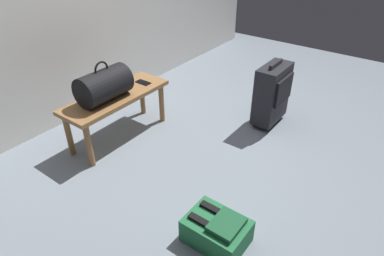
{
  "coord_description": "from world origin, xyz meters",
  "views": [
    {
      "loc": [
        -1.84,
        -1.15,
        1.75
      ],
      "look_at": [
        0.04,
        0.24,
        0.25
      ],
      "focal_mm": 31.29,
      "sensor_mm": 36.0,
      "label": 1
    }
  ],
  "objects_px": {
    "bench": "(117,102)",
    "backpack_green": "(217,230)",
    "suitcase_upright_charcoal": "(272,93)",
    "cell_phone": "(143,82)",
    "duffel_bag_black": "(104,85)"
  },
  "relations": [
    {
      "from": "bench",
      "to": "backpack_green",
      "type": "relative_size",
      "value": 2.63
    },
    {
      "from": "suitcase_upright_charcoal",
      "to": "backpack_green",
      "type": "height_order",
      "value": "suitcase_upright_charcoal"
    },
    {
      "from": "backpack_green",
      "to": "cell_phone",
      "type": "bearing_deg",
      "value": 59.53
    },
    {
      "from": "suitcase_upright_charcoal",
      "to": "duffel_bag_black",
      "type": "bearing_deg",
      "value": 138.63
    },
    {
      "from": "bench",
      "to": "duffel_bag_black",
      "type": "xyz_separation_m",
      "value": [
        -0.11,
        -0.0,
        0.2
      ]
    },
    {
      "from": "suitcase_upright_charcoal",
      "to": "cell_phone",
      "type": "bearing_deg",
      "value": 126.07
    },
    {
      "from": "duffel_bag_black",
      "to": "suitcase_upright_charcoal",
      "type": "bearing_deg",
      "value": -41.37
    },
    {
      "from": "duffel_bag_black",
      "to": "cell_phone",
      "type": "height_order",
      "value": "duffel_bag_black"
    },
    {
      "from": "backpack_green",
      "to": "duffel_bag_black",
      "type": "bearing_deg",
      "value": 75.12
    },
    {
      "from": "bench",
      "to": "cell_phone",
      "type": "bearing_deg",
      "value": -4.54
    },
    {
      "from": "duffel_bag_black",
      "to": "backpack_green",
      "type": "height_order",
      "value": "duffel_bag_black"
    },
    {
      "from": "duffel_bag_black",
      "to": "backpack_green",
      "type": "relative_size",
      "value": 1.16
    },
    {
      "from": "bench",
      "to": "suitcase_upright_charcoal",
      "type": "height_order",
      "value": "suitcase_upright_charcoal"
    },
    {
      "from": "bench",
      "to": "backpack_green",
      "type": "bearing_deg",
      "value": -108.99
    },
    {
      "from": "cell_phone",
      "to": "suitcase_upright_charcoal",
      "type": "distance_m",
      "value": 1.21
    }
  ]
}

